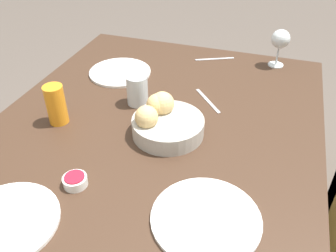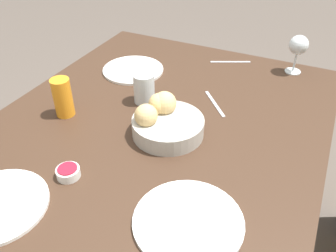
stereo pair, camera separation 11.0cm
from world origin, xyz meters
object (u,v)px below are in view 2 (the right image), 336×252
at_px(bread_basket, 165,121).
at_px(fork_silver, 230,62).
at_px(jam_bowl_berry, 68,172).
at_px(water_tumbler, 144,88).
at_px(wine_glass, 298,46).
at_px(juice_glass, 63,97).
at_px(knife_silver, 215,104).
at_px(plate_far_center, 188,221).
at_px(plate_near_left, 133,70).

bearing_deg(bread_basket, fork_silver, 175.94).
bearing_deg(jam_bowl_berry, water_tumbler, 179.40).
distance_m(wine_glass, fork_silver, 0.28).
bearing_deg(bread_basket, juice_glass, -81.15).
distance_m(water_tumbler, fork_silver, 0.48).
distance_m(wine_glass, knife_silver, 0.44).
xyz_separation_m(bread_basket, juice_glass, (0.05, -0.35, 0.02)).
height_order(bread_basket, plate_far_center, bread_basket).
xyz_separation_m(juice_glass, fork_silver, (-0.62, 0.39, -0.06)).
distance_m(wine_glass, jam_bowl_berry, 0.99).
bearing_deg(wine_glass, plate_far_center, -5.93).
height_order(plate_far_center, knife_silver, plate_far_center).
bearing_deg(plate_near_left, wine_glass, 114.48).
bearing_deg(bread_basket, wine_glass, 153.23).
distance_m(juice_glass, wine_glass, 0.91).
bearing_deg(plate_near_left, plate_far_center, 39.24).
bearing_deg(plate_far_center, fork_silver, -169.20).
relative_size(plate_near_left, fork_silver, 1.55).
bearing_deg(knife_silver, fork_silver, -171.91).
bearing_deg(plate_far_center, bread_basket, -145.45).
xyz_separation_m(water_tumbler, wine_glass, (-0.46, 0.44, 0.06)).
bearing_deg(juice_glass, plate_near_left, 172.49).
bearing_deg(juice_glass, knife_silver, 122.44).
xyz_separation_m(plate_near_left, jam_bowl_berry, (0.61, 0.15, 0.01)).
relative_size(wine_glass, fork_silver, 0.97).
height_order(bread_basket, wine_glass, wine_glass).
height_order(bread_basket, juice_glass, juice_glass).
relative_size(plate_near_left, jam_bowl_berry, 3.85).
distance_m(plate_near_left, jam_bowl_berry, 0.63).
relative_size(wine_glass, jam_bowl_berry, 2.42).
distance_m(juice_glass, knife_silver, 0.52).
bearing_deg(plate_near_left, knife_silver, 76.22).
distance_m(jam_bowl_berry, fork_silver, 0.88).
relative_size(wine_glass, knife_silver, 1.13).
height_order(bread_basket, water_tumbler, bread_basket).
bearing_deg(bread_basket, plate_near_left, -136.86).
bearing_deg(fork_silver, wine_glass, 94.97).
distance_m(bread_basket, fork_silver, 0.57).
height_order(water_tumbler, jam_bowl_berry, water_tumbler).
height_order(juice_glass, knife_silver, juice_glass).
bearing_deg(knife_silver, bread_basket, -21.75).
relative_size(juice_glass, jam_bowl_berry, 2.06).
relative_size(juice_glass, fork_silver, 0.83).
relative_size(bread_basket, knife_silver, 1.63).
bearing_deg(plate_near_left, fork_silver, 126.32).
bearing_deg(plate_far_center, water_tumbler, -140.95).
xyz_separation_m(plate_far_center, water_tumbler, (-0.43, -0.35, 0.05)).
distance_m(plate_near_left, plate_far_center, 0.80).
xyz_separation_m(plate_near_left, plate_far_center, (0.62, 0.50, 0.00)).
distance_m(plate_far_center, knife_silver, 0.53).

